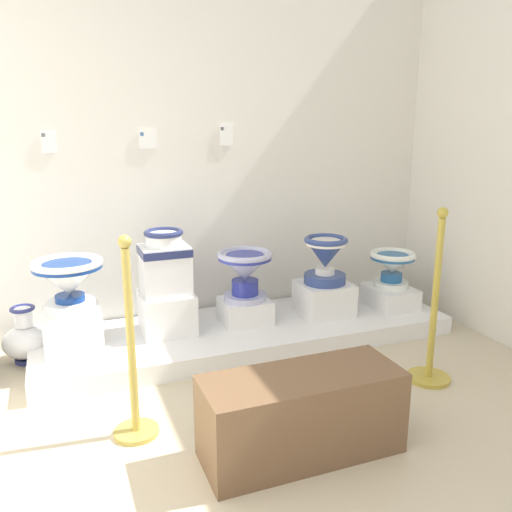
{
  "coord_description": "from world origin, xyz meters",
  "views": [
    {
      "loc": [
        0.44,
        -1.12,
        1.51
      ],
      "look_at": [
        1.72,
        2.17,
        0.62
      ],
      "focal_mm": 37.04,
      "sensor_mm": 36.0,
      "label": 1
    }
  ],
  "objects_px": {
    "antique_toilet_leftmost": "(68,278)",
    "stanchion_post_near_left": "(133,371)",
    "decorative_vase_spare": "(26,340)",
    "antique_toilet_tall_cobalt": "(165,262)",
    "antique_toilet_central_ornate": "(325,256)",
    "plinth_block_squat_floral": "(390,297)",
    "info_placard_first": "(49,142)",
    "stanchion_post_near_right": "(432,330)",
    "plinth_block_leftmost": "(73,329)",
    "plinth_block_slender_white": "(245,311)",
    "plinth_block_tall_cobalt": "(167,312)",
    "antique_toilet_slender_white": "(245,269)",
    "antique_toilet_squat_floral": "(392,264)",
    "info_placard_third": "(226,135)",
    "info_placard_second": "(148,140)",
    "museum_bench": "(302,414)",
    "plinth_block_central_ornate": "(324,298)"
  },
  "relations": [
    {
      "from": "plinth_block_squat_floral",
      "to": "info_placard_third",
      "type": "xyz_separation_m",
      "value": [
        -1.15,
        0.49,
        1.22
      ]
    },
    {
      "from": "info_placard_third",
      "to": "stanchion_post_near_right",
      "type": "distance_m",
      "value": 1.95
    },
    {
      "from": "plinth_block_squat_floral",
      "to": "stanchion_post_near_left",
      "type": "distance_m",
      "value": 2.24
    },
    {
      "from": "antique_toilet_leftmost",
      "to": "antique_toilet_central_ornate",
      "type": "height_order",
      "value": "antique_toilet_central_ornate"
    },
    {
      "from": "plinth_block_tall_cobalt",
      "to": "info_placard_third",
      "type": "height_order",
      "value": "info_placard_third"
    },
    {
      "from": "decorative_vase_spare",
      "to": "antique_toilet_leftmost",
      "type": "bearing_deg",
      "value": -35.06
    },
    {
      "from": "plinth_block_squat_floral",
      "to": "info_placard_third",
      "type": "relative_size",
      "value": 2.49
    },
    {
      "from": "plinth_block_slender_white",
      "to": "decorative_vase_spare",
      "type": "relative_size",
      "value": 0.89
    },
    {
      "from": "museum_bench",
      "to": "info_placard_first",
      "type": "bearing_deg",
      "value": 118.88
    },
    {
      "from": "plinth_block_slender_white",
      "to": "stanchion_post_near_left",
      "type": "distance_m",
      "value": 1.31
    },
    {
      "from": "antique_toilet_tall_cobalt",
      "to": "antique_toilet_central_ornate",
      "type": "height_order",
      "value": "antique_toilet_tall_cobalt"
    },
    {
      "from": "stanchion_post_near_left",
      "to": "antique_toilet_squat_floral",
      "type": "bearing_deg",
      "value": 21.89
    },
    {
      "from": "decorative_vase_spare",
      "to": "plinth_block_central_ornate",
      "type": "bearing_deg",
      "value": -5.93
    },
    {
      "from": "antique_toilet_tall_cobalt",
      "to": "plinth_block_slender_white",
      "type": "xyz_separation_m",
      "value": [
        0.55,
        -0.03,
        -0.41
      ]
    },
    {
      "from": "antique_toilet_central_ornate",
      "to": "antique_toilet_squat_floral",
      "type": "xyz_separation_m",
      "value": [
        0.55,
        -0.05,
        -0.1
      ]
    },
    {
      "from": "plinth_block_slender_white",
      "to": "antique_toilet_squat_floral",
      "type": "distance_m",
      "value": 1.19
    },
    {
      "from": "plinth_block_tall_cobalt",
      "to": "stanchion_post_near_right",
      "type": "relative_size",
      "value": 0.33
    },
    {
      "from": "antique_toilet_central_ornate",
      "to": "decorative_vase_spare",
      "type": "xyz_separation_m",
      "value": [
        -2.05,
        0.21,
        -0.42
      ]
    },
    {
      "from": "plinth_block_tall_cobalt",
      "to": "decorative_vase_spare",
      "type": "height_order",
      "value": "plinth_block_tall_cobalt"
    },
    {
      "from": "info_placard_first",
      "to": "museum_bench",
      "type": "relative_size",
      "value": 0.16
    },
    {
      "from": "antique_toilet_slender_white",
      "to": "stanchion_post_near_left",
      "type": "height_order",
      "value": "stanchion_post_near_left"
    },
    {
      "from": "info_placard_third",
      "to": "decorative_vase_spare",
      "type": "height_order",
      "value": "info_placard_third"
    },
    {
      "from": "plinth_block_leftmost",
      "to": "antique_toilet_leftmost",
      "type": "relative_size",
      "value": 0.81
    },
    {
      "from": "plinth_block_slender_white",
      "to": "plinth_block_squat_floral",
      "type": "bearing_deg",
      "value": -4.62
    },
    {
      "from": "antique_toilet_leftmost",
      "to": "stanchion_post_near_right",
      "type": "xyz_separation_m",
      "value": [
        1.98,
        -0.95,
        -0.27
      ]
    },
    {
      "from": "plinth_block_squat_floral",
      "to": "info_placard_first",
      "type": "relative_size",
      "value": 2.59
    },
    {
      "from": "plinth_block_leftmost",
      "to": "antique_toilet_central_ornate",
      "type": "height_order",
      "value": "antique_toilet_central_ornate"
    },
    {
      "from": "plinth_block_leftmost",
      "to": "stanchion_post_near_right",
      "type": "bearing_deg",
      "value": -25.65
    },
    {
      "from": "antique_toilet_tall_cobalt",
      "to": "antique_toilet_central_ornate",
      "type": "distance_m",
      "value": 1.16
    },
    {
      "from": "antique_toilet_leftmost",
      "to": "decorative_vase_spare",
      "type": "bearing_deg",
      "value": 144.94
    },
    {
      "from": "antique_toilet_squat_floral",
      "to": "stanchion_post_near_right",
      "type": "distance_m",
      "value": 0.97
    },
    {
      "from": "info_placard_second",
      "to": "stanchion_post_near_left",
      "type": "bearing_deg",
      "value": -105.16
    },
    {
      "from": "plinth_block_tall_cobalt",
      "to": "stanchion_post_near_left",
      "type": "distance_m",
      "value": 1.03
    },
    {
      "from": "antique_toilet_central_ornate",
      "to": "stanchion_post_near_right",
      "type": "bearing_deg",
      "value": -77.22
    },
    {
      "from": "antique_toilet_leftmost",
      "to": "stanchion_post_near_left",
      "type": "distance_m",
      "value": 0.96
    },
    {
      "from": "plinth_block_central_ornate",
      "to": "decorative_vase_spare",
      "type": "bearing_deg",
      "value": 174.07
    },
    {
      "from": "info_placard_second",
      "to": "stanchion_post_near_left",
      "type": "relative_size",
      "value": 0.12
    },
    {
      "from": "stanchion_post_near_right",
      "to": "museum_bench",
      "type": "height_order",
      "value": "stanchion_post_near_right"
    },
    {
      "from": "info_placard_third",
      "to": "museum_bench",
      "type": "relative_size",
      "value": 0.16
    },
    {
      "from": "plinth_block_leftmost",
      "to": "info_placard_third",
      "type": "height_order",
      "value": "info_placard_third"
    },
    {
      "from": "plinth_block_slender_white",
      "to": "antique_toilet_slender_white",
      "type": "relative_size",
      "value": 0.86
    },
    {
      "from": "antique_toilet_central_ornate",
      "to": "plinth_block_squat_floral",
      "type": "distance_m",
      "value": 0.66
    },
    {
      "from": "plinth_block_tall_cobalt",
      "to": "decorative_vase_spare",
      "type": "xyz_separation_m",
      "value": [
        -0.9,
        0.14,
        -0.11
      ]
    },
    {
      "from": "plinth_block_leftmost",
      "to": "stanchion_post_near_right",
      "type": "height_order",
      "value": "stanchion_post_near_right"
    },
    {
      "from": "plinth_block_leftmost",
      "to": "plinth_block_tall_cobalt",
      "type": "height_order",
      "value": "plinth_block_tall_cobalt"
    },
    {
      "from": "antique_toilet_squat_floral",
      "to": "stanchion_post_near_right",
      "type": "height_order",
      "value": "stanchion_post_near_right"
    },
    {
      "from": "info_placard_third",
      "to": "info_placard_second",
      "type": "bearing_deg",
      "value": 180.0
    },
    {
      "from": "decorative_vase_spare",
      "to": "stanchion_post_near_right",
      "type": "distance_m",
      "value": 2.55
    },
    {
      "from": "antique_toilet_leftmost",
      "to": "antique_toilet_slender_white",
      "type": "xyz_separation_m",
      "value": [
        1.16,
        0.04,
        -0.06
      ]
    },
    {
      "from": "decorative_vase_spare",
      "to": "stanchion_post_near_right",
      "type": "relative_size",
      "value": 0.36
    }
  ]
}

